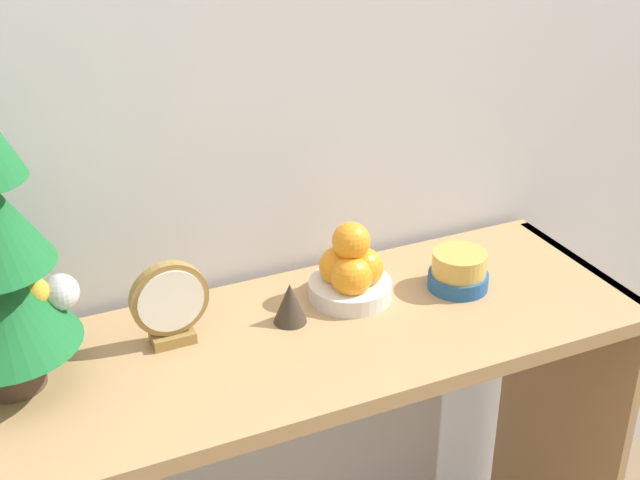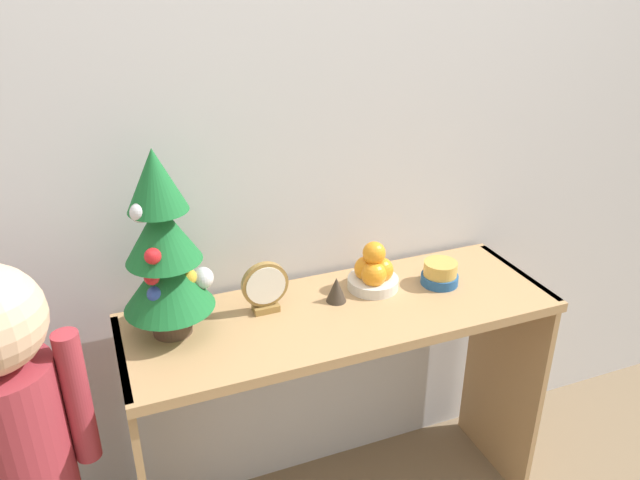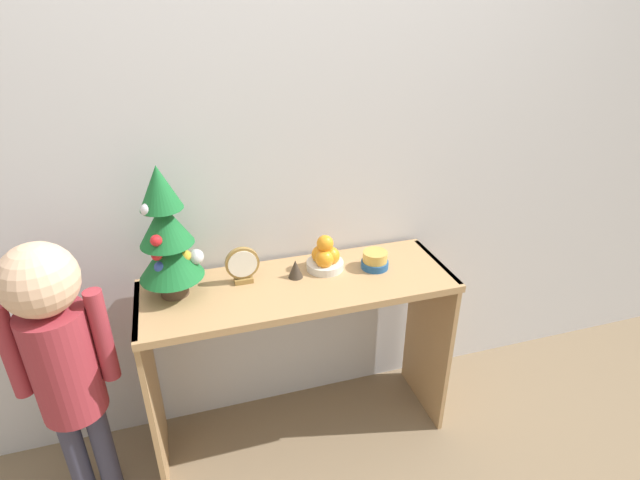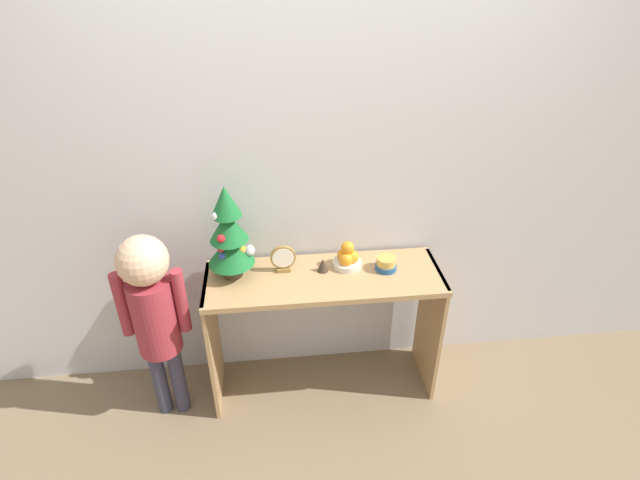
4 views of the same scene
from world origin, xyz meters
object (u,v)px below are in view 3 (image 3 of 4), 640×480
at_px(singing_bowl, 375,260).
at_px(child_figure, 59,349).
at_px(figurine, 295,269).
at_px(fruit_bowl, 325,257).
at_px(desk_clock, 242,266).
at_px(mini_tree, 167,236).

height_order(singing_bowl, child_figure, child_figure).
bearing_deg(figurine, child_figure, -170.79).
bearing_deg(fruit_bowl, desk_clock, -178.53).
bearing_deg(child_figure, figurine, 9.21).
height_order(singing_bowl, desk_clock, desk_clock).
distance_m(singing_bowl, figurine, 0.34).
distance_m(desk_clock, figurine, 0.21).
relative_size(desk_clock, child_figure, 0.13).
distance_m(figurine, child_figure, 0.88).
bearing_deg(singing_bowl, fruit_bowl, 165.40).
xyz_separation_m(fruit_bowl, figurine, (-0.14, -0.03, -0.01)).
distance_m(fruit_bowl, child_figure, 1.02).
relative_size(mini_tree, fruit_bowl, 3.33).
distance_m(mini_tree, desk_clock, 0.31).
distance_m(mini_tree, figurine, 0.51).
bearing_deg(singing_bowl, mini_tree, 177.52).
bearing_deg(singing_bowl, desk_clock, 175.42).
height_order(mini_tree, desk_clock, mini_tree).
distance_m(fruit_bowl, singing_bowl, 0.21).
bearing_deg(desk_clock, child_figure, -166.23).
bearing_deg(fruit_bowl, figurine, -167.56).
height_order(figurine, child_figure, child_figure).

